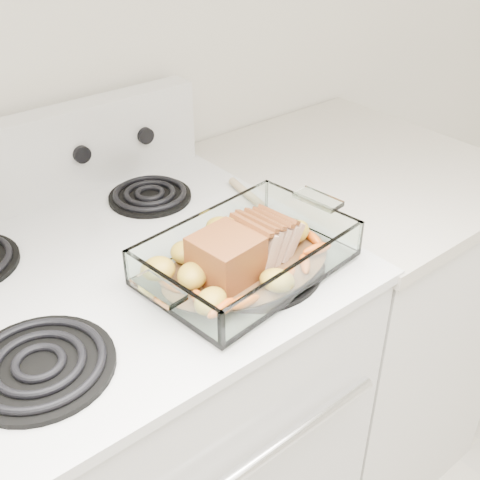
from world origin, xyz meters
TOP-DOWN VIEW (x-y plane):
  - electric_range at (0.00, 1.66)m, footprint 0.78×0.70m
  - counter_right at (0.67, 1.66)m, footprint 0.58×0.68m
  - baking_dish at (0.18, 1.49)m, footprint 0.34×0.22m
  - pork_roast at (0.16, 1.49)m, footprint 0.20×0.10m
  - roast_vegetables at (0.17, 1.52)m, footprint 0.32×0.18m
  - wooden_spoon at (0.34, 1.59)m, footprint 0.06×0.26m

SIDE VIEW (x-z plane):
  - counter_right at x=0.67m, z-range 0.00..0.93m
  - electric_range at x=0.00m, z-range -0.08..1.04m
  - wooden_spoon at x=0.34m, z-range 0.94..0.95m
  - baking_dish at x=0.18m, z-range 0.93..1.00m
  - roast_vegetables at x=0.17m, z-range 0.95..0.99m
  - pork_roast at x=0.16m, z-range 0.95..1.03m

